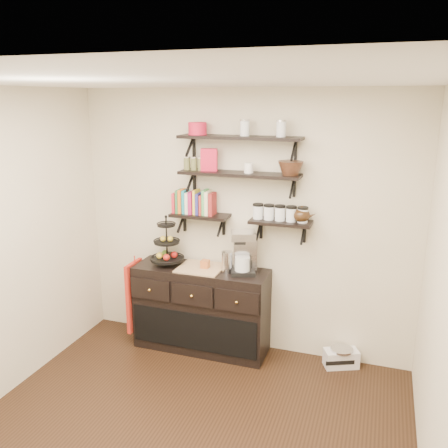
{
  "coord_description": "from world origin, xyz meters",
  "views": [
    {
      "loc": [
        1.33,
        -2.75,
        2.6
      ],
      "look_at": [
        0.0,
        1.15,
        1.5
      ],
      "focal_mm": 38.0,
      "sensor_mm": 36.0,
      "label": 1
    }
  ],
  "objects_px": {
    "fruit_stand": "(167,249)",
    "radio": "(341,358)",
    "coffee_maker": "(244,253)",
    "sideboard": "(201,309)"
  },
  "relations": [
    {
      "from": "sideboard",
      "to": "coffee_maker",
      "type": "xyz_separation_m",
      "value": [
        0.45,
        0.03,
        0.66
      ]
    },
    {
      "from": "sideboard",
      "to": "coffee_maker",
      "type": "bearing_deg",
      "value": 3.77
    },
    {
      "from": "sideboard",
      "to": "fruit_stand",
      "type": "xyz_separation_m",
      "value": [
        -0.37,
        0.0,
        0.62
      ]
    },
    {
      "from": "fruit_stand",
      "to": "radio",
      "type": "relative_size",
      "value": 1.38
    },
    {
      "from": "fruit_stand",
      "to": "coffee_maker",
      "type": "relative_size",
      "value": 1.17
    },
    {
      "from": "coffee_maker",
      "to": "radio",
      "type": "bearing_deg",
      "value": -15.31
    },
    {
      "from": "coffee_maker",
      "to": "radio",
      "type": "height_order",
      "value": "coffee_maker"
    },
    {
      "from": "sideboard",
      "to": "radio",
      "type": "relative_size",
      "value": 3.79
    },
    {
      "from": "sideboard",
      "to": "fruit_stand",
      "type": "bearing_deg",
      "value": 179.43
    },
    {
      "from": "fruit_stand",
      "to": "coffee_maker",
      "type": "bearing_deg",
      "value": 1.81
    }
  ]
}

